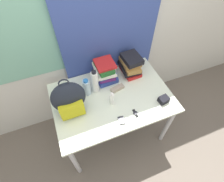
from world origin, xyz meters
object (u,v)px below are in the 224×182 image
(book_stack_left, at_px, (105,71))
(sunglasses_case, at_px, (117,88))
(sports_bottle, at_px, (95,82))
(cell_phone, at_px, (121,120))
(camera_pouch, at_px, (164,100))
(water_bottle, at_px, (87,87))
(sunscreen_bottle, at_px, (112,99))
(backpack, at_px, (69,99))
(book_stack_center, at_px, (130,65))
(wristwatch, at_px, (135,113))

(book_stack_left, xyz_separation_m, sunglasses_case, (0.07, -0.20, -0.10))
(sports_bottle, xyz_separation_m, cell_phone, (0.11, -0.44, -0.13))
(cell_phone, relative_size, camera_pouch, 0.81)
(sports_bottle, distance_m, camera_pouch, 0.73)
(book_stack_left, xyz_separation_m, camera_pouch, (0.45, -0.52, -0.09))
(sunglasses_case, bearing_deg, water_bottle, 168.07)
(water_bottle, height_order, sunscreen_bottle, water_bottle)
(sports_bottle, height_order, sunscreen_bottle, sports_bottle)
(sports_bottle, bearing_deg, backpack, -153.72)
(sunscreen_bottle, bearing_deg, backpack, 169.86)
(water_bottle, relative_size, camera_pouch, 1.92)
(water_bottle, height_order, camera_pouch, water_bottle)
(book_stack_center, bearing_deg, wristwatch, -109.50)
(book_stack_center, height_order, wristwatch, book_stack_center)
(water_bottle, height_order, sports_bottle, sports_bottle)
(water_bottle, distance_m, wristwatch, 0.56)
(book_stack_center, distance_m, sunscreen_bottle, 0.50)
(sports_bottle, relative_size, cell_phone, 3.29)
(sports_bottle, distance_m, sunscreen_bottle, 0.25)
(water_bottle, xyz_separation_m, sports_bottle, (0.09, 0.00, 0.04))
(water_bottle, bearing_deg, cell_phone, -64.87)
(cell_phone, bearing_deg, sunglasses_case, 73.42)
(water_bottle, distance_m, sunglasses_case, 0.33)
(book_stack_center, relative_size, sunglasses_case, 1.90)
(book_stack_center, bearing_deg, camera_pouch, -74.98)
(water_bottle, xyz_separation_m, cell_phone, (0.20, -0.44, -0.09))
(sunscreen_bottle, relative_size, sunglasses_case, 1.04)
(book_stack_left, height_order, camera_pouch, book_stack_left)
(book_stack_left, relative_size, book_stack_center, 0.96)
(backpack, distance_m, wristwatch, 0.65)
(book_stack_center, height_order, sunscreen_bottle, book_stack_center)
(book_stack_center, xyz_separation_m, camera_pouch, (0.14, -0.52, -0.08))
(camera_pouch, bearing_deg, book_stack_left, 130.80)
(book_stack_left, xyz_separation_m, sports_bottle, (-0.15, -0.13, 0.03))
(book_stack_center, xyz_separation_m, water_bottle, (-0.56, -0.13, -0.01))
(book_stack_center, relative_size, camera_pouch, 2.72)
(water_bottle, xyz_separation_m, sunglasses_case, (0.31, -0.07, -0.08))
(sunscreen_bottle, height_order, cell_phone, sunscreen_bottle)
(cell_phone, bearing_deg, book_stack_center, 58.20)
(book_stack_center, bearing_deg, sunglasses_case, -140.74)
(sunscreen_bottle, distance_m, sunglasses_case, 0.20)
(sunglasses_case, distance_m, wristwatch, 0.35)
(cell_phone, height_order, sunglasses_case, sunglasses_case)
(book_stack_center, height_order, camera_pouch, book_stack_center)
(camera_pouch, bearing_deg, book_stack_center, 105.02)
(sports_bottle, height_order, wristwatch, sports_bottle)
(camera_pouch, bearing_deg, sports_bottle, 147.08)
(sports_bottle, height_order, cell_phone, sports_bottle)
(sunscreen_bottle, height_order, wristwatch, sunscreen_bottle)
(book_stack_left, distance_m, sunglasses_case, 0.23)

